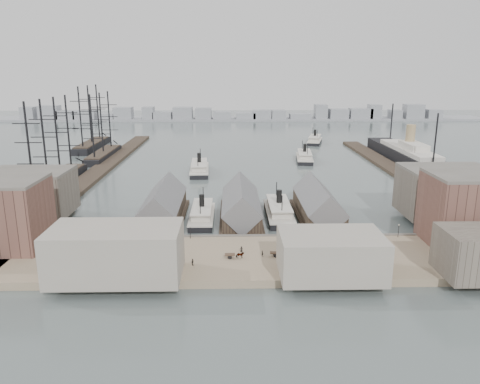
{
  "coord_description": "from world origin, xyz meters",
  "views": [
    {
      "loc": [
        -3.38,
        -133.54,
        49.03
      ],
      "look_at": [
        0.0,
        30.0,
        6.0
      ],
      "focal_mm": 35.0,
      "sensor_mm": 36.0,
      "label": 1
    }
  ],
  "objects_px": {
    "ferry_docked_west": "(202,214)",
    "horse_cart_center": "(237,255)",
    "ocean_steamer": "(409,155)",
    "horse_cart_right": "(282,253)",
    "tram": "(457,244)",
    "horse_cart_left": "(119,250)"
  },
  "relations": [
    {
      "from": "ocean_steamer",
      "to": "tram",
      "type": "height_order",
      "value": "ocean_steamer"
    },
    {
      "from": "horse_cart_center",
      "to": "horse_cart_right",
      "type": "height_order",
      "value": "horse_cart_center"
    },
    {
      "from": "horse_cart_right",
      "to": "ferry_docked_west",
      "type": "bearing_deg",
      "value": 36.18
    },
    {
      "from": "ferry_docked_west",
      "to": "tram",
      "type": "relative_size",
      "value": 2.37
    },
    {
      "from": "tram",
      "to": "horse_cart_center",
      "type": "relative_size",
      "value": 2.24
    },
    {
      "from": "ocean_steamer",
      "to": "horse_cart_left",
      "type": "distance_m",
      "value": 179.37
    },
    {
      "from": "horse_cart_left",
      "to": "horse_cart_center",
      "type": "relative_size",
      "value": 0.92
    },
    {
      "from": "ferry_docked_west",
      "to": "horse_cart_center",
      "type": "distance_m",
      "value": 39.41
    },
    {
      "from": "horse_cart_center",
      "to": "horse_cart_right",
      "type": "xyz_separation_m",
      "value": [
        11.67,
        1.12,
        -0.06
      ]
    },
    {
      "from": "ferry_docked_west",
      "to": "horse_cart_right",
      "type": "distance_m",
      "value": 43.22
    },
    {
      "from": "tram",
      "to": "horse_cart_left",
      "type": "relative_size",
      "value": 2.45
    },
    {
      "from": "horse_cart_center",
      "to": "horse_cart_right",
      "type": "relative_size",
      "value": 1.06
    },
    {
      "from": "ocean_steamer",
      "to": "horse_cart_left",
      "type": "bearing_deg",
      "value": -134.19
    },
    {
      "from": "horse_cart_center",
      "to": "horse_cart_left",
      "type": "bearing_deg",
      "value": 80.48
    },
    {
      "from": "ocean_steamer",
      "to": "horse_cart_right",
      "type": "bearing_deg",
      "value": -121.94
    },
    {
      "from": "ocean_steamer",
      "to": "ferry_docked_west",
      "type": "bearing_deg",
      "value": -137.84
    },
    {
      "from": "tram",
      "to": "ocean_steamer",
      "type": "bearing_deg",
      "value": 68.44
    },
    {
      "from": "ocean_steamer",
      "to": "horse_cart_center",
      "type": "bearing_deg",
      "value": -125.22
    },
    {
      "from": "ocean_steamer",
      "to": "horse_cart_right",
      "type": "relative_size",
      "value": 22.41
    },
    {
      "from": "ocean_steamer",
      "to": "horse_cart_left",
      "type": "xyz_separation_m",
      "value": [
        -125.01,
        -128.62,
        -1.71
      ]
    },
    {
      "from": "horse_cart_center",
      "to": "horse_cart_right",
      "type": "bearing_deg",
      "value": -86.34
    },
    {
      "from": "ocean_steamer",
      "to": "horse_cart_center",
      "type": "xyz_separation_m",
      "value": [
        -93.77,
        -132.84,
        -1.63
      ]
    }
  ]
}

